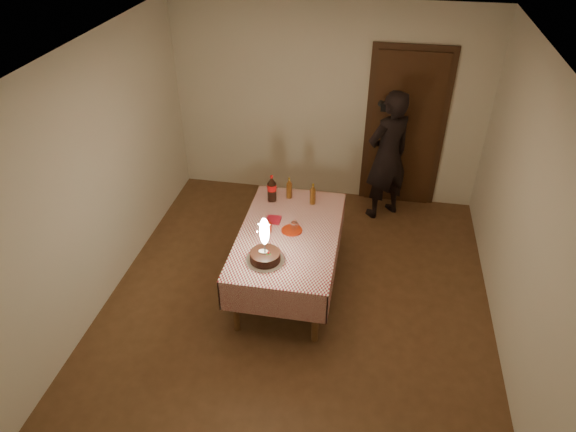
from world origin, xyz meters
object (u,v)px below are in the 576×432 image
object	(u,v)px
birthday_cake	(265,251)
cola_bottle	(272,189)
clear_cup	(294,226)
amber_bottle_right	(313,195)
red_cup	(268,227)
amber_bottle_left	(289,188)
dining_table	(289,240)
photographer	(388,156)
red_plate	(292,230)

from	to	relation	value
birthday_cake	cola_bottle	bearing A→B (deg)	98.31
clear_cup	amber_bottle_right	bearing A→B (deg)	77.16
red_cup	amber_bottle_left	distance (m)	0.70
dining_table	birthday_cake	size ratio (longest dim) A/B	3.52
amber_bottle_left	photographer	size ratio (longest dim) A/B	0.15
red_cup	cola_bottle	world-z (taller)	cola_bottle
clear_cup	photographer	distance (m)	1.79
dining_table	clear_cup	size ratio (longest dim) A/B	19.11
dining_table	amber_bottle_left	distance (m)	0.72
birthday_cake	amber_bottle_left	distance (m)	1.15
photographer	birthday_cake	bearing A→B (deg)	-117.79
clear_cup	amber_bottle_left	bearing A→B (deg)	105.11
amber_bottle_left	photographer	world-z (taller)	photographer
red_cup	photographer	world-z (taller)	photographer
amber_bottle_left	red_plate	bearing A→B (deg)	-77.24
red_cup	photographer	size ratio (longest dim) A/B	0.06
birthday_cake	red_plate	world-z (taller)	birthday_cake
birthday_cake	amber_bottle_right	bearing A→B (deg)	73.99
red_plate	photographer	distance (m)	1.82
red_plate	photographer	world-z (taller)	photographer
birthday_cake	clear_cup	size ratio (longest dim) A/B	5.43
dining_table	amber_bottle_right	xyz separation A→B (m)	(0.16, 0.59, 0.21)
birthday_cake	amber_bottle_right	distance (m)	1.11
birthday_cake	amber_bottle_left	bearing A→B (deg)	88.75
red_cup	amber_bottle_left	size ratio (longest dim) A/B	0.39
clear_cup	amber_bottle_left	xyz separation A→B (m)	(-0.16, 0.60, 0.07)
dining_table	birthday_cake	distance (m)	0.54
red_plate	photographer	bearing A→B (deg)	59.17
birthday_cake	clear_cup	bearing A→B (deg)	71.07
clear_cup	photographer	size ratio (longest dim) A/B	0.05
red_cup	cola_bottle	bearing A→B (deg)	97.52
dining_table	photographer	bearing A→B (deg)	59.31
red_plate	amber_bottle_left	world-z (taller)	amber_bottle_left
birthday_cake	amber_bottle_right	world-z (taller)	birthday_cake
dining_table	clear_cup	bearing A→B (deg)	58.36
red_plate	dining_table	bearing A→B (deg)	-115.87
red_cup	photographer	bearing A→B (deg)	54.07
amber_bottle_right	red_plate	bearing A→B (deg)	-104.37
cola_bottle	amber_bottle_left	distance (m)	0.21
red_plate	red_cup	bearing A→B (deg)	-166.22
red_cup	amber_bottle_right	world-z (taller)	amber_bottle_right
red_cup	cola_bottle	xyz separation A→B (m)	(-0.08, 0.59, 0.10)
amber_bottle_left	photographer	distance (m)	1.42
cola_bottle	photographer	world-z (taller)	photographer
amber_bottle_left	amber_bottle_right	distance (m)	0.29
red_cup	birthday_cake	bearing A→B (deg)	-80.69
amber_bottle_left	photographer	xyz separation A→B (m)	(1.07, 0.93, 0.03)
red_plate	cola_bottle	xyz separation A→B (m)	(-0.32, 0.53, 0.15)
dining_table	photographer	xyz separation A→B (m)	(0.95, 1.61, 0.24)
dining_table	red_cup	bearing A→B (deg)	-176.77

